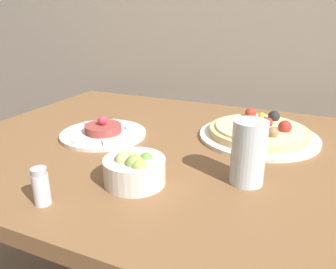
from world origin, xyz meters
name	(u,v)px	position (x,y,z in m)	size (l,w,h in m)	color
dining_table	(172,180)	(0.00, 0.44, 0.66)	(1.17, 0.88, 0.77)	brown
pizza_plate	(259,132)	(0.20, 0.58, 0.79)	(0.33, 0.33, 0.06)	silver
tartare_plate	(103,132)	(-0.21, 0.42, 0.78)	(0.24, 0.24, 0.06)	silver
small_bowl	(134,169)	(0.01, 0.22, 0.80)	(0.13, 0.13, 0.07)	silver
drinking_glass	(248,153)	(0.22, 0.31, 0.84)	(0.07, 0.07, 0.13)	silver
salt_shaker	(41,187)	(-0.11, 0.08, 0.81)	(0.03, 0.03, 0.07)	silver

